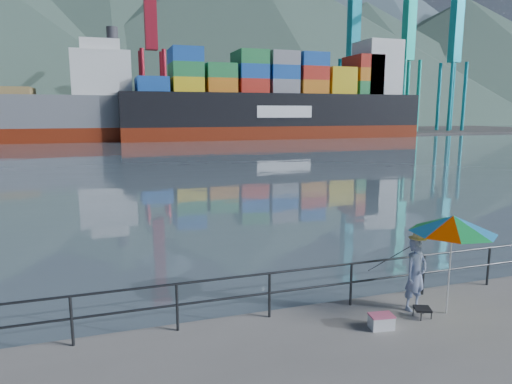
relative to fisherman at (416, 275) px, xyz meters
The scene contains 12 objects.
harbor_water 128.97m from the fisherman, 91.00° to the left, with size 500.00×280.00×0.00m, color slate.
far_dock 92.28m from the fisherman, 85.19° to the left, with size 200.00×40.00×0.40m, color #514F4C.
guardrail 2.37m from the fisherman, 164.02° to the left, with size 22.00×0.06×1.03m.
mountains 212.76m from the fisherman, 79.97° to the left, with size 600.00×332.80×80.00m.
port_cranes 89.09m from the fisherman, 70.89° to the left, with size 116.00×28.00×38.40m.
container_stacks 97.24m from the fisherman, 71.48° to the left, with size 58.00×5.40×7.80m.
fisherman is the anchor object (origin of this frame).
beach_umbrella 1.40m from the fisherman, 36.88° to the right, with size 2.23×2.23×2.23m.
folding_stool 0.83m from the fisherman, 103.31° to the right, with size 0.44×0.44×0.22m.
cooler_bag 1.54m from the fisherman, 154.83° to the right, with size 0.47×0.31×0.27m, color silver.
fishing_rod 1.23m from the fisherman, 97.42° to the left, with size 0.02×0.02×1.93m, color black.
container_ship 74.17m from the fisherman, 70.66° to the left, with size 54.16×9.03×18.10m.
Camera 1 is at (-4.20, -7.10, 4.42)m, focal length 32.00 mm.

